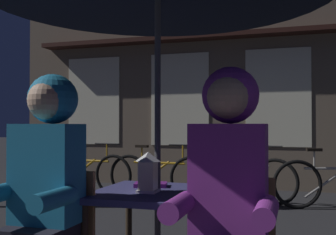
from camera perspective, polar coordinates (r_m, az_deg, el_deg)
name	(u,v)px	position (r m, az deg, el deg)	size (l,w,h in m)	color
cafe_table	(158,208)	(2.49, -1.43, -12.31)	(0.72, 0.72, 0.74)	navy
lantern	(148,171)	(2.40, -2.76, -7.34)	(0.11, 0.11, 0.23)	white
person_left_hooded	(44,178)	(2.28, -16.57, -7.98)	(0.45, 0.56, 1.40)	black
person_right_hooded	(228,186)	(1.93, 8.24, -9.30)	(0.45, 0.56, 1.40)	black
shopfront_building	(278,16)	(7.96, 14.84, 13.28)	(10.00, 0.93, 6.20)	#6B5B4C
bicycle_nearest	(86,173)	(6.99, -11.14, -7.42)	(1.68, 0.23, 0.84)	black
bicycle_second	(159,176)	(6.44, -1.29, -7.98)	(1.68, 0.15, 0.84)	black
bicycle_third	(240,178)	(6.23, 9.90, -8.20)	(1.65, 0.41, 0.84)	black
bicycle_fourth	(336,183)	(6.04, 22.00, -8.37)	(1.64, 0.45, 0.84)	black
book	(151,185)	(2.63, -2.38, -9.17)	(0.20, 0.14, 0.02)	#661E7A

